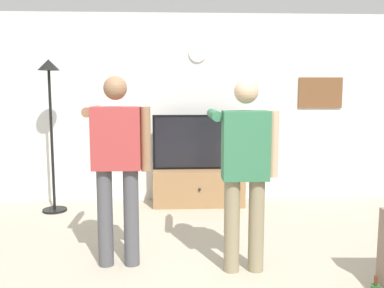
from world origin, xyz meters
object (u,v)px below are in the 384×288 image
object	(u,v)px
tv_stand	(199,187)
person_standing_nearer_lamp	(117,159)
framed_picture	(320,93)
floor_lamp	(50,104)
television	(198,142)
wall_clock	(198,53)
person_standing_nearer_couch	(245,165)

from	to	relation	value
tv_stand	person_standing_nearer_lamp	world-z (taller)	person_standing_nearer_lamp
framed_picture	floor_lamp	bearing A→B (deg)	-171.95
television	framed_picture	size ratio (longest dim) A/B	1.98
floor_lamp	wall_clock	bearing A→B (deg)	15.07
framed_picture	television	bearing A→B (deg)	-172.14
framed_picture	person_standing_nearer_couch	xyz separation A→B (m)	(-1.53, -2.48, -0.61)
television	framed_picture	bearing A→B (deg)	7.86
person_standing_nearer_couch	television	bearing A→B (deg)	96.94
tv_stand	wall_clock	world-z (taller)	wall_clock
person_standing_nearer_lamp	tv_stand	bearing A→B (deg)	66.75
person_standing_nearer_lamp	wall_clock	bearing A→B (deg)	69.42
floor_lamp	person_standing_nearer_lamp	xyz separation A→B (m)	(1.09, -1.77, -0.44)
person_standing_nearer_lamp	person_standing_nearer_couch	size ratio (longest dim) A/B	1.02
wall_clock	framed_picture	size ratio (longest dim) A/B	0.39
tv_stand	person_standing_nearer_couch	size ratio (longest dim) A/B	0.74
framed_picture	floor_lamp	size ratio (longest dim) A/B	0.32
person_standing_nearer_couch	framed_picture	bearing A→B (deg)	58.32
floor_lamp	person_standing_nearer_couch	size ratio (longest dim) A/B	1.18
person_standing_nearer_couch	wall_clock	bearing A→B (deg)	96.26
television	floor_lamp	distance (m)	2.05
wall_clock	person_standing_nearer_couch	bearing A→B (deg)	-83.74
television	wall_clock	bearing A→B (deg)	90.00
floor_lamp	person_standing_nearer_lamp	world-z (taller)	floor_lamp
tv_stand	framed_picture	bearing A→B (deg)	9.30
floor_lamp	person_standing_nearer_couch	distance (m)	2.99
television	floor_lamp	size ratio (longest dim) A/B	0.64
floor_lamp	person_standing_nearer_couch	world-z (taller)	floor_lamp
person_standing_nearer_lamp	framed_picture	bearing A→B (deg)	40.84
tv_stand	floor_lamp	size ratio (longest dim) A/B	0.63
television	person_standing_nearer_couch	bearing A→B (deg)	-83.06
tv_stand	framed_picture	size ratio (longest dim) A/B	1.96
wall_clock	framed_picture	world-z (taller)	wall_clock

